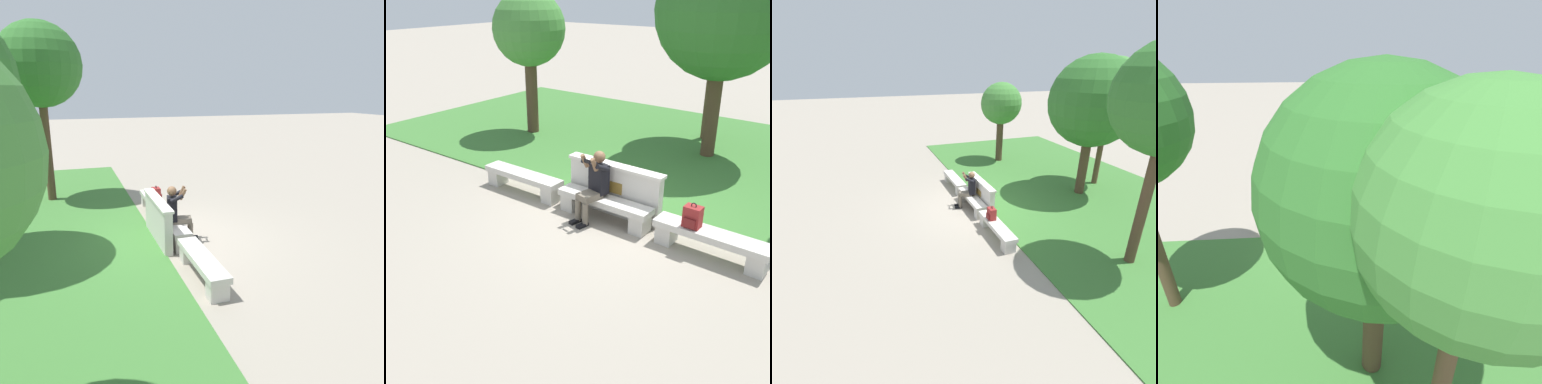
# 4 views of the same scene
# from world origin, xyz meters

# --- Properties ---
(ground_plane) EXTENTS (80.00, 80.00, 0.00)m
(ground_plane) POSITION_xyz_m (0.00, 0.00, 0.00)
(ground_plane) COLOR gray
(bench_main) EXTENTS (1.90, 0.40, 0.45)m
(bench_main) POSITION_xyz_m (-2.06, 0.00, 0.30)
(bench_main) COLOR beige
(bench_main) RESTS_ON ground
(bench_near) EXTENTS (1.90, 0.40, 0.45)m
(bench_near) POSITION_xyz_m (0.00, 0.00, 0.30)
(bench_near) COLOR beige
(bench_near) RESTS_ON ground
(bench_mid) EXTENTS (1.90, 0.40, 0.45)m
(bench_mid) POSITION_xyz_m (2.06, 0.00, 0.30)
(bench_mid) COLOR beige
(bench_mid) RESTS_ON ground
(backrest_wall_with_plaque) EXTENTS (2.00, 0.24, 1.01)m
(backrest_wall_with_plaque) POSITION_xyz_m (0.00, 0.34, 0.52)
(backrest_wall_with_plaque) COLOR beige
(backrest_wall_with_plaque) RESTS_ON ground
(person_photographer) EXTENTS (0.52, 0.77, 1.32)m
(person_photographer) POSITION_xyz_m (-0.18, -0.08, 0.74)
(person_photographer) COLOR black
(person_photographer) RESTS_ON ground
(backpack) EXTENTS (0.28, 0.24, 0.43)m
(backpack) POSITION_xyz_m (1.73, -0.04, 0.63)
(backpack) COLOR maroon
(backpack) RESTS_ON bench_mid
(tree_behind_wall) EXTENTS (2.47, 2.47, 5.36)m
(tree_behind_wall) POSITION_xyz_m (4.31, 2.78, 4.09)
(tree_behind_wall) COLOR #4C3826
(tree_behind_wall) RESTS_ON ground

